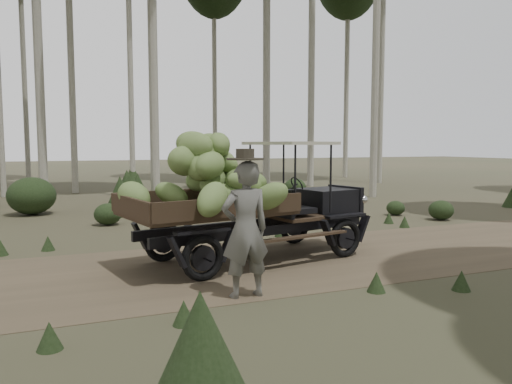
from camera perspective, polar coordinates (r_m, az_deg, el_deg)
ground at (r=9.05m, az=1.43°, el=-8.05°), size 120.00×120.00×0.00m
dirt_track at (r=9.05m, az=1.43°, el=-8.03°), size 70.00×4.00×0.01m
banana_truck at (r=8.76m, az=-3.05°, el=0.80°), size 4.99×2.79×2.42m
farmer at (r=6.87m, az=-1.24°, el=-4.12°), size 0.70×0.51×2.06m
undergrowth at (r=13.21m, az=-11.92°, el=-1.47°), size 21.67×25.18×1.33m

